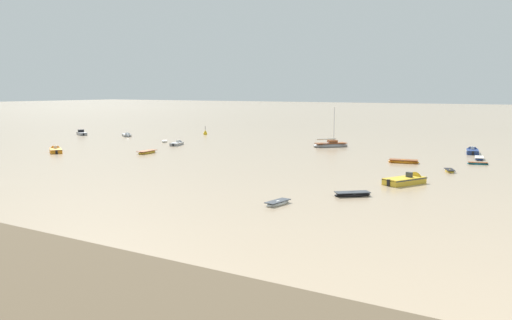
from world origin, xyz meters
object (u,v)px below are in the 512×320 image
rowboat_moored_3 (479,158)px  sailboat_moored_0 (331,145)px  motorboat_moored_0 (127,136)px  rowboat_moored_2 (165,141)px  motorboat_moored_5 (472,152)px  rowboat_moored_7 (403,162)px  rowboat_moored_1 (352,194)px  rowboat_moored_5 (450,171)px  motorboat_moored_4 (178,144)px  channel_buoy (205,133)px  rowboat_moored_4 (147,152)px  motorboat_moored_1 (56,151)px  rowboat_moored_0 (278,203)px  motorboat_moored_2 (410,181)px  motorboat_moored_3 (81,134)px  rowboat_moored_6 (478,163)px

rowboat_moored_3 → sailboat_moored_0: size_ratio=0.49×
motorboat_moored_0 → rowboat_moored_2: 17.18m
motorboat_moored_5 → rowboat_moored_7: bearing=149.3°
rowboat_moored_1 → rowboat_moored_3: (6.90, 37.73, -0.00)m
rowboat_moored_1 → rowboat_moored_2: rowboat_moored_1 is taller
rowboat_moored_5 → motorboat_moored_4: bearing=-120.5°
motorboat_moored_5 → channel_buoy: size_ratio=2.47×
rowboat_moored_4 → motorboat_moored_5: bearing=-64.2°
sailboat_moored_0 → motorboat_moored_5: (25.13, 3.72, -0.09)m
motorboat_moored_0 → motorboat_moored_1: 31.27m
rowboat_moored_0 → rowboat_moored_2: bearing=-122.0°
motorboat_moored_1 → rowboat_moored_3: bearing=-121.8°
motorboat_moored_2 → motorboat_moored_0: bearing=95.4°
rowboat_moored_0 → motorboat_moored_2: bearing=163.7°
rowboat_moored_1 → motorboat_moored_3: motorboat_moored_3 is taller
motorboat_moored_0 → rowboat_moored_5: motorboat_moored_0 is taller
rowboat_moored_7 → rowboat_moored_5: bearing=-45.0°
motorboat_moored_4 → rowboat_moored_4: bearing=179.1°
motorboat_moored_3 → motorboat_moored_5: (88.62, 10.16, -0.03)m
rowboat_moored_3 → sailboat_moored_0: (-27.43, 4.60, 0.19)m
rowboat_moored_3 → rowboat_moored_4: size_ratio=0.87×
channel_buoy → rowboat_moored_3: bearing=-12.5°
rowboat_moored_2 → rowboat_moored_6: (61.97, -1.12, 0.00)m
motorboat_moored_2 → rowboat_moored_1: bearing=-170.6°
rowboat_moored_2 → motorboat_moored_2: bearing=33.5°
sailboat_moored_0 → motorboat_moored_2: sailboat_moored_0 is taller
rowboat_moored_5 → motorboat_moored_5: bearing=159.4°
rowboat_moored_0 → rowboat_moored_5: size_ratio=1.07×
rowboat_moored_6 → channel_buoy: bearing=147.4°
motorboat_moored_1 → motorboat_moored_3: bearing=-12.2°
rowboat_moored_3 → motorboat_moored_5: bearing=-173.4°
rowboat_moored_4 → rowboat_moored_2: bearing=26.5°
motorboat_moored_0 → channel_buoy: channel_buoy is taller
motorboat_moored_5 → channel_buoy: 62.99m
sailboat_moored_0 → rowboat_moored_5: (25.93, -20.14, -0.22)m
motorboat_moored_4 → rowboat_moored_6: 55.82m
rowboat_moored_0 → motorboat_moored_2: size_ratio=0.52×
rowboat_moored_4 → motorboat_moored_4: motorboat_moored_4 is taller
motorboat_moored_3 → rowboat_moored_7: 82.16m
rowboat_moored_3 → motorboat_moored_1: (-65.98, -28.60, 0.09)m
rowboat_moored_0 → rowboat_moored_6: size_ratio=1.07×
rowboat_moored_2 → rowboat_moored_7: rowboat_moored_7 is taller
motorboat_moored_2 → rowboat_moored_7: (-5.42, 16.91, -0.10)m
motorboat_moored_2 → channel_buoy: (-61.22, 41.52, 0.17)m
motorboat_moored_2 → motorboat_moored_1: bearing=117.2°
rowboat_moored_1 → rowboat_moored_2: bearing=107.3°
rowboat_moored_5 → rowboat_moored_3: bearing=152.0°
motorboat_moored_0 → rowboat_moored_1: size_ratio=1.24×
motorboat_moored_0 → rowboat_moored_4: size_ratio=1.03×
rowboat_moored_4 → motorboat_moored_2: bearing=-102.6°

